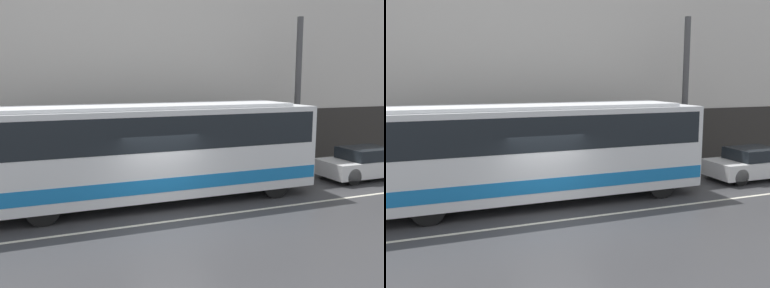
% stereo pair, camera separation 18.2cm
% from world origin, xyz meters
% --- Properties ---
extents(ground_plane, '(60.00, 60.00, 0.00)m').
position_xyz_m(ground_plane, '(0.00, 0.00, 0.00)').
color(ground_plane, '#38383A').
extents(sidewalk, '(60.00, 2.31, 0.13)m').
position_xyz_m(sidewalk, '(0.00, 5.15, 0.06)').
color(sidewalk, '#A09E99').
rests_on(sidewalk, ground_plane).
extents(building_facade, '(60.00, 0.35, 10.89)m').
position_xyz_m(building_facade, '(0.00, 6.45, 5.25)').
color(building_facade, silver).
rests_on(building_facade, ground_plane).
extents(lane_stripe, '(54.00, 0.14, 0.01)m').
position_xyz_m(lane_stripe, '(0.00, 0.00, 0.00)').
color(lane_stripe, beige).
rests_on(lane_stripe, ground_plane).
extents(transit_bus, '(11.94, 2.62, 3.39)m').
position_xyz_m(transit_bus, '(-0.04, 2.18, 1.91)').
color(transit_bus, white).
rests_on(transit_bus, ground_plane).
extents(sedan_white_front, '(4.26, 1.81, 1.33)m').
position_xyz_m(sedan_white_front, '(9.70, 2.18, 0.64)').
color(sedan_white_front, silver).
rests_on(sedan_white_front, ground_plane).
extents(utility_pole_near, '(0.27, 0.27, 6.80)m').
position_xyz_m(utility_pole_near, '(7.60, 4.42, 3.53)').
color(utility_pole_near, '#4C4C4F').
rests_on(utility_pole_near, sidewalk).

